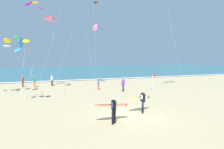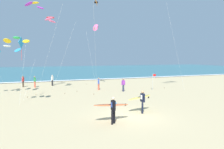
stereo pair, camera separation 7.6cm
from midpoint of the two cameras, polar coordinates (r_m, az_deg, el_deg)
The scene contains 19 objects.
ground_plane at distance 14.37m, azimuth 5.74°, elevation -11.78°, with size 160.00×160.00×0.00m, color tan.
ocean_water at distance 65.77m, azimuth -14.84°, elevation 1.16°, with size 160.00×60.00×0.08m, color #336B7A.
shoreline_foam at distance 36.39m, azimuth -10.48°, elevation -1.56°, with size 160.00×1.17×0.01m, color white.
surfer_lead at distance 14.99m, azimuth 8.58°, elevation -7.00°, with size 2.04×1.02×1.71m.
surfer_trailing at distance 12.54m, azimuth 0.24°, elevation -9.26°, with size 2.37×0.91×1.71m.
kite_diamond_cobalt_near at distance 20.17m, azimuth -24.51°, elevation 7.71°, with size 1.30×3.49×6.03m.
kite_arc_scarlet_mid at distance 24.99m, azimuth -17.24°, elevation 14.93°, with size 3.61×2.26×8.87m.
kite_delta_rose_far at distance 29.53m, azimuth -4.78°, elevation 13.28°, with size 1.48×2.26×9.01m.
kite_arc_emerald_high at distance 18.23m, azimuth -25.68°, elevation 8.93°, with size 2.07×4.42×5.84m.
kite_arc_golden_low at distance 26.01m, azimuth -21.30°, elevation 18.16°, with size 4.16×3.94×10.59m.
kite_delta_amber_close at distance 27.13m, azimuth -4.53°, elevation 20.23°, with size 1.99×4.81×12.03m.
kite_arc_ivory_extra at distance 24.66m, azimuth -27.87°, elevation 6.58°, with size 3.12×4.96×5.48m.
bystander_blue_top at distance 25.22m, azimuth -3.80°, elevation -2.65°, with size 0.28×0.48×1.59m.
bystander_purple_top at distance 24.13m, azimuth 3.37°, elevation -2.99°, with size 0.50×0.22×1.59m.
bystander_green_top at distance 29.32m, azimuth -21.31°, elevation -1.92°, with size 0.31×0.44×1.59m.
bystander_red_top at distance 30.24m, azimuth -24.21°, elevation -1.82°, with size 0.31×0.45×1.59m.
bystander_white_top at distance 30.17m, azimuth -16.78°, elevation -1.61°, with size 0.34×0.41×1.59m.
lifeguard_flag at distance 25.63m, azimuth 11.88°, elevation -1.61°, with size 0.45×0.05×2.10m.
beach_ball at distance 17.26m, azimuth 1.04°, elevation -8.43°, with size 0.28×0.28×0.28m, color #2D99DB.
Camera 2 is at (-6.00, -12.38, 4.11)m, focal length 31.70 mm.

